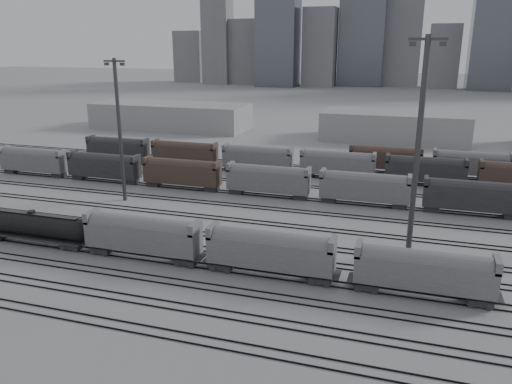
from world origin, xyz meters
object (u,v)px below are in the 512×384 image
(tank_car_b, at_px, (33,225))
(hopper_car_a, at_px, (143,233))
(light_mast_c, at_px, (418,145))
(hopper_car_b, at_px, (270,250))
(hopper_car_c, at_px, (424,269))

(tank_car_b, relative_size, hopper_car_a, 1.19)
(hopper_car_a, distance_m, light_mast_c, 36.00)
(hopper_car_a, relative_size, light_mast_c, 0.56)
(light_mast_c, bearing_deg, hopper_car_b, -144.39)
(hopper_car_a, distance_m, hopper_car_b, 16.85)
(tank_car_b, relative_size, hopper_car_c, 1.24)
(tank_car_b, height_order, hopper_car_c, hopper_car_c)
(hopper_car_a, height_order, hopper_car_b, hopper_car_a)
(tank_car_b, relative_size, hopper_car_b, 1.20)
(hopper_car_c, bearing_deg, tank_car_b, 180.00)
(hopper_car_a, bearing_deg, tank_car_b, 180.00)
(hopper_car_a, distance_m, hopper_car_c, 33.98)
(hopper_car_a, bearing_deg, hopper_car_c, 0.00)
(hopper_car_b, bearing_deg, tank_car_b, 180.00)
(tank_car_b, xyz_separation_m, light_mast_c, (49.30, 11.11, 12.00))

